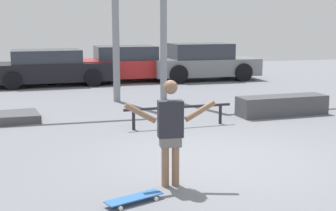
# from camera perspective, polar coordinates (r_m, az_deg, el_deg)

# --- Properties ---
(ground_plane) EXTENTS (36.00, 36.00, 0.00)m
(ground_plane) POSITION_cam_1_polar(r_m,az_deg,el_deg) (7.97, 5.95, -6.48)
(ground_plane) COLOR slate
(skateboarder) EXTENTS (1.28, 0.20, 1.50)m
(skateboarder) POSITION_cam_1_polar(r_m,az_deg,el_deg) (6.45, 0.30, -2.70)
(skateboarder) COLOR #8C664C
(skateboarder) RESTS_ON ground_plane
(skateboard) EXTENTS (0.80, 0.48, 0.08)m
(skateboard) POSITION_cam_1_polar(r_m,az_deg,el_deg) (6.08, -4.16, -11.18)
(skateboard) COLOR #2D66B2
(skateboard) RESTS_ON ground_plane
(grind_box) EXTENTS (2.30, 0.75, 0.48)m
(grind_box) POSITION_cam_1_polar(r_m,az_deg,el_deg) (11.91, 13.73, 0.01)
(grind_box) COLOR #47474C
(grind_box) RESTS_ON ground_plane
(grind_rail) EXTENTS (2.45, 0.17, 0.47)m
(grind_rail) POSITION_cam_1_polar(r_m,az_deg,el_deg) (10.23, 1.26, -0.60)
(grind_rail) COLOR black
(grind_rail) RESTS_ON ground_plane
(parked_car_black) EXTENTS (4.49, 2.15, 1.29)m
(parked_car_black) POSITION_cam_1_polar(r_m,az_deg,el_deg) (17.60, -14.14, 4.48)
(parked_car_black) COLOR black
(parked_car_black) RESTS_ON ground_plane
(parked_car_red) EXTENTS (4.15, 2.02, 1.37)m
(parked_car_red) POSITION_cam_1_polar(r_m,az_deg,el_deg) (18.32, -4.83, 5.07)
(parked_car_red) COLOR red
(parked_car_red) RESTS_ON ground_plane
(parked_car_grey) EXTENTS (4.23, 1.85, 1.45)m
(parked_car_grey) POSITION_cam_1_polar(r_m,az_deg,el_deg) (18.64, 4.33, 5.26)
(parked_car_grey) COLOR slate
(parked_car_grey) RESTS_ON ground_plane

